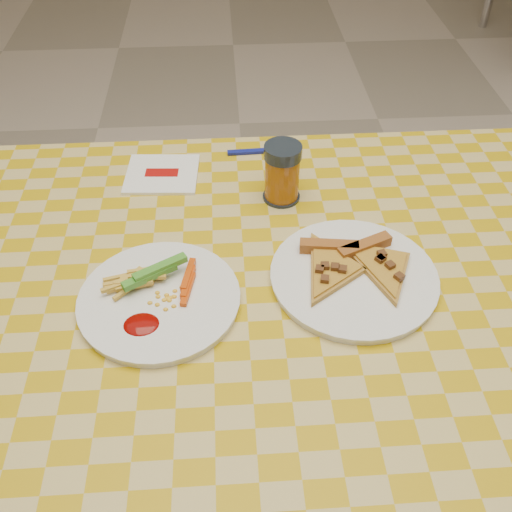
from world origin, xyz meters
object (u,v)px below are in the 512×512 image
(table, at_px, (277,316))
(drink_glass, at_px, (282,173))
(plate_left, at_px, (160,301))
(plate_right, at_px, (353,278))

(table, xyz_separation_m, drink_glass, (0.03, 0.23, 0.13))
(table, bearing_deg, plate_left, -172.29)
(table, height_order, plate_right, plate_right)
(table, height_order, drink_glass, drink_glass)
(plate_left, height_order, drink_glass, drink_glass)
(table, distance_m, drink_glass, 0.26)
(table, relative_size, drink_glass, 11.40)
(table, xyz_separation_m, plate_right, (0.12, 0.00, 0.08))
(plate_right, bearing_deg, plate_left, -174.52)
(plate_right, xyz_separation_m, drink_glass, (-0.09, 0.22, 0.05))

